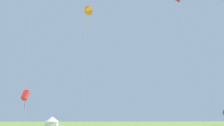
{
  "coord_description": "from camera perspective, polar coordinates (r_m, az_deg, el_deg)",
  "views": [
    {
      "loc": [
        -3.34,
        -5.69,
        2.16
      ],
      "look_at": [
        0.0,
        32.0,
        12.26
      ],
      "focal_mm": 33.83,
      "sensor_mm": 36.0,
      "label": 1
    }
  ],
  "objects": [
    {
      "name": "kite_orange_delta",
      "position": [
        32.75,
        -6.92,
        13.75
      ],
      "size": [
        2.25,
        2.53,
        18.79
      ],
      "color": "orange",
      "rests_on": "ground"
    },
    {
      "name": "festival_tent_right",
      "position": [
        75.05,
        -15.91,
        -14.77
      ],
      "size": [
        4.64,
        4.64,
        3.02
      ],
      "color": "white",
      "rests_on": "ground"
    },
    {
      "name": "kite_red_box",
      "position": [
        64.12,
        -22.31,
        -8.06
      ],
      "size": [
        2.17,
        2.75,
        10.13
      ],
      "color": "red",
      "rests_on": "ground"
    },
    {
      "name": "kite_pink_diamond",
      "position": [
        58.85,
        -20.83,
        14.34
      ],
      "size": [
        1.5,
        1.44,
        33.42
      ],
      "color": "pink",
      "rests_on": "ground"
    }
  ]
}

